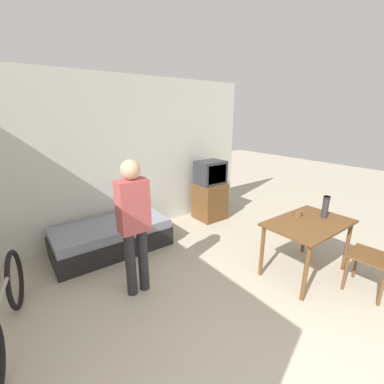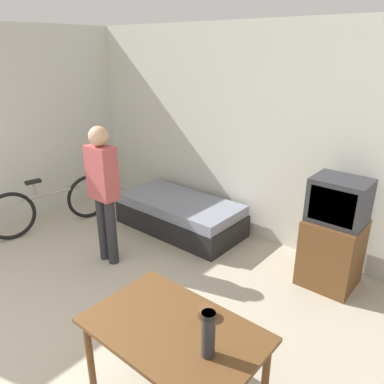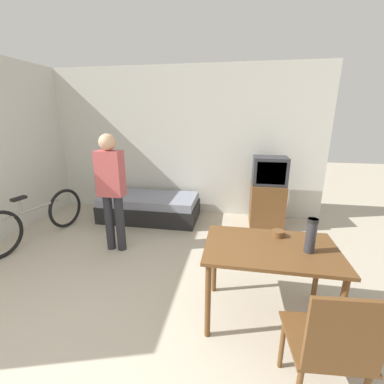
# 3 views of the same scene
# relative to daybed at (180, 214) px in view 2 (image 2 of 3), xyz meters

# --- Properties ---
(wall_back) EXTENTS (5.56, 0.06, 2.70)m
(wall_back) POSITION_rel_daybed_xyz_m (0.31, 0.54, 1.13)
(wall_back) COLOR silver
(wall_back) RESTS_ON ground_plane
(wall_left) EXTENTS (0.06, 4.60, 2.70)m
(wall_left) POSITION_rel_daybed_xyz_m (-2.00, -1.29, 1.13)
(wall_left) COLOR silver
(wall_left) RESTS_ON ground_plane
(daybed) EXTENTS (1.75, 0.85, 0.45)m
(daybed) POSITION_rel_daybed_xyz_m (0.00, 0.00, 0.00)
(daybed) COLOR black
(daybed) RESTS_ON ground_plane
(tv) EXTENTS (0.55, 0.54, 1.20)m
(tv) POSITION_rel_daybed_xyz_m (2.08, 0.07, 0.35)
(tv) COLOR brown
(tv) RESTS_ON ground_plane
(dining_table) EXTENTS (1.14, 0.73, 0.75)m
(dining_table) POSITION_rel_daybed_xyz_m (1.87, -2.15, 0.43)
(dining_table) COLOR brown
(dining_table) RESTS_ON ground_plane
(bicycle) EXTENTS (0.39, 1.73, 0.75)m
(bicycle) POSITION_rel_daybed_xyz_m (-1.40, -1.12, 0.12)
(bicycle) COLOR black
(bicycle) RESTS_ON ground_plane
(person_standing) EXTENTS (0.34, 0.22, 1.63)m
(person_standing) POSITION_rel_daybed_xyz_m (-0.10, -1.16, 0.72)
(person_standing) COLOR #28282D
(person_standing) RESTS_ON ground_plane
(thermos_flask) EXTENTS (0.09, 0.09, 0.30)m
(thermos_flask) POSITION_rel_daybed_xyz_m (2.17, -2.18, 0.69)
(thermos_flask) COLOR #2D2D33
(thermos_flask) RESTS_ON dining_table
(mate_bowl) EXTENTS (0.12, 0.12, 0.06)m
(mate_bowl) POSITION_rel_daybed_xyz_m (1.95, -1.93, 0.56)
(mate_bowl) COLOR brown
(mate_bowl) RESTS_ON dining_table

